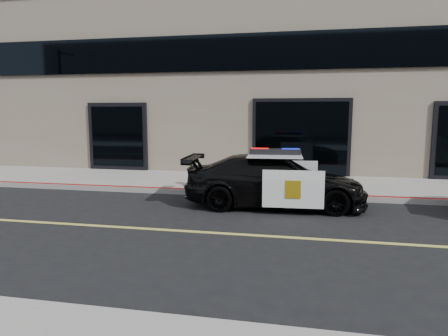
# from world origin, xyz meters

# --- Properties ---
(ground) EXTENTS (120.00, 120.00, 0.00)m
(ground) POSITION_xyz_m (0.00, 0.00, 0.00)
(ground) COLOR black
(ground) RESTS_ON ground
(sidewalk_n) EXTENTS (60.00, 3.50, 0.15)m
(sidewalk_n) POSITION_xyz_m (0.00, 5.25, 0.07)
(sidewalk_n) COLOR gray
(sidewalk_n) RESTS_ON ground
(building_n) EXTENTS (60.00, 7.00, 12.00)m
(building_n) POSITION_xyz_m (0.00, 10.50, 6.00)
(building_n) COLOR #756856
(building_n) RESTS_ON ground
(police_car) EXTENTS (2.36, 4.73, 1.48)m
(police_car) POSITION_xyz_m (-1.58, 2.53, 0.67)
(police_car) COLOR black
(police_car) RESTS_ON ground
(fire_hydrant) EXTENTS (0.35, 0.49, 0.78)m
(fire_hydrant) POSITION_xyz_m (-4.07, 4.04, 0.51)
(fire_hydrant) COLOR white
(fire_hydrant) RESTS_ON sidewalk_n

